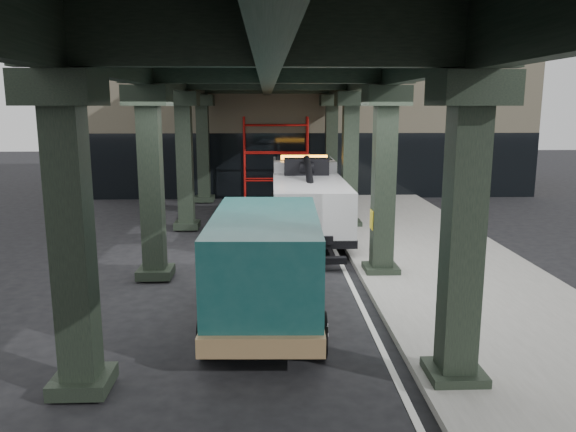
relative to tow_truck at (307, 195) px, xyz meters
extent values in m
plane|color=black|center=(-0.99, -7.46, -1.35)|extent=(90.00, 90.00, 0.00)
cube|color=gray|center=(3.51, -5.46, -1.27)|extent=(5.00, 40.00, 0.15)
cube|color=silver|center=(0.71, -5.46, -1.34)|extent=(0.12, 38.00, 0.01)
cube|color=black|center=(1.61, -11.46, 1.15)|extent=(0.55, 0.55, 5.00)
cube|color=black|center=(1.61, -11.46, 3.40)|extent=(1.10, 1.10, 0.50)
cube|color=black|center=(1.61, -11.46, -1.17)|extent=(0.90, 0.90, 0.24)
cube|color=black|center=(1.61, -5.46, 1.15)|extent=(0.55, 0.55, 5.00)
cube|color=black|center=(1.61, -5.46, 3.40)|extent=(1.10, 1.10, 0.50)
cube|color=black|center=(1.61, -5.46, -1.17)|extent=(0.90, 0.90, 0.24)
cube|color=black|center=(1.61, 0.54, 1.15)|extent=(0.55, 0.55, 5.00)
cube|color=black|center=(1.61, 0.54, 3.40)|extent=(1.10, 1.10, 0.50)
cube|color=black|center=(1.61, 0.54, -1.17)|extent=(0.90, 0.90, 0.24)
cube|color=black|center=(1.61, 6.54, 1.15)|extent=(0.55, 0.55, 5.00)
cube|color=black|center=(1.61, 6.54, 3.40)|extent=(1.10, 1.10, 0.50)
cube|color=black|center=(1.61, 6.54, -1.17)|extent=(0.90, 0.90, 0.24)
cube|color=black|center=(-4.39, -11.46, 1.15)|extent=(0.55, 0.55, 5.00)
cube|color=black|center=(-4.39, -11.46, 3.40)|extent=(1.10, 1.10, 0.50)
cube|color=black|center=(-4.39, -11.46, -1.17)|extent=(0.90, 0.90, 0.24)
cube|color=black|center=(-4.39, -5.46, 1.15)|extent=(0.55, 0.55, 5.00)
cube|color=black|center=(-4.39, -5.46, 3.40)|extent=(1.10, 1.10, 0.50)
cube|color=black|center=(-4.39, -5.46, -1.17)|extent=(0.90, 0.90, 0.24)
cube|color=black|center=(-4.39, 0.54, 1.15)|extent=(0.55, 0.55, 5.00)
cube|color=black|center=(-4.39, 0.54, 3.40)|extent=(1.10, 1.10, 0.50)
cube|color=black|center=(-4.39, 0.54, -1.17)|extent=(0.90, 0.90, 0.24)
cube|color=black|center=(-4.39, 6.54, 1.15)|extent=(0.55, 0.55, 5.00)
cube|color=black|center=(-4.39, 6.54, 3.40)|extent=(1.10, 1.10, 0.50)
cube|color=black|center=(-4.39, 6.54, -1.17)|extent=(0.90, 0.90, 0.24)
cube|color=black|center=(1.61, -5.46, 4.20)|extent=(0.35, 32.00, 1.10)
cube|color=black|center=(-4.39, -5.46, 4.20)|extent=(0.35, 32.00, 1.10)
cube|color=black|center=(-1.39, -5.46, 4.20)|extent=(0.35, 32.00, 1.10)
cube|color=black|center=(-1.39, -5.46, 4.90)|extent=(7.40, 32.00, 0.30)
cube|color=#C6B793|center=(1.01, 12.54, 2.65)|extent=(22.00, 10.00, 8.00)
cylinder|color=red|center=(-2.49, 7.44, 0.65)|extent=(0.08, 0.08, 4.00)
cylinder|color=red|center=(-2.49, 6.64, 0.65)|extent=(0.08, 0.08, 4.00)
cylinder|color=red|center=(0.51, 7.44, 0.65)|extent=(0.08, 0.08, 4.00)
cylinder|color=red|center=(0.51, 6.64, 0.65)|extent=(0.08, 0.08, 4.00)
cylinder|color=red|center=(-0.99, 7.44, -0.35)|extent=(3.00, 0.08, 0.08)
cylinder|color=red|center=(-0.99, 7.44, 0.95)|extent=(3.00, 0.08, 0.08)
cylinder|color=red|center=(-0.99, 7.44, 2.25)|extent=(3.00, 0.08, 0.08)
cube|color=black|center=(0.00, -0.52, -0.65)|extent=(1.06, 7.49, 0.25)
cube|color=silver|center=(0.02, 2.03, 0.20)|extent=(2.36, 2.41, 1.80)
cube|color=silver|center=(0.02, 3.07, -0.30)|extent=(2.35, 0.72, 0.90)
cube|color=black|center=(0.02, 2.27, 0.70)|extent=(2.21, 1.31, 0.85)
cube|color=silver|center=(-0.01, -1.67, 0.00)|extent=(2.44, 5.01, 1.40)
cube|color=orange|center=(0.01, 1.83, 1.20)|extent=(1.80, 0.29, 0.16)
cube|color=black|center=(0.00, 0.33, 1.00)|extent=(1.60, 0.61, 0.60)
cylinder|color=black|center=(-0.01, -1.47, 0.75)|extent=(0.27, 3.49, 1.34)
cube|color=black|center=(-0.03, -4.21, -1.00)|extent=(0.31, 1.40, 0.18)
cube|color=black|center=(-0.04, -4.91, -1.05)|extent=(1.60, 0.26, 0.18)
cylinder|color=black|center=(-1.08, 2.33, -0.80)|extent=(0.36, 1.10, 1.10)
cylinder|color=silver|center=(-1.08, 2.33, -0.80)|extent=(0.39, 0.61, 0.60)
cylinder|color=black|center=(1.12, 2.32, -0.80)|extent=(0.36, 1.10, 1.10)
cylinder|color=silver|center=(1.12, 2.32, -0.80)|extent=(0.39, 0.61, 0.60)
cylinder|color=black|center=(-1.11, -0.96, -0.80)|extent=(0.36, 1.10, 1.10)
cylinder|color=silver|center=(-1.11, -0.96, -0.80)|extent=(0.39, 0.61, 0.60)
cylinder|color=black|center=(1.09, -0.98, -0.80)|extent=(0.36, 1.10, 1.10)
cylinder|color=silver|center=(1.09, -0.98, -0.80)|extent=(0.39, 0.61, 0.60)
cylinder|color=black|center=(-1.12, -2.26, -0.80)|extent=(0.36, 1.10, 1.10)
cylinder|color=silver|center=(-1.12, -2.26, -0.80)|extent=(0.39, 0.61, 0.60)
cylinder|color=black|center=(1.08, -2.27, -0.80)|extent=(0.36, 1.10, 1.10)
cylinder|color=silver|center=(1.08, -2.27, -0.80)|extent=(0.39, 0.61, 0.60)
cube|color=#124342|center=(-1.37, -6.00, -0.39)|extent=(2.10, 1.18, 0.91)
cube|color=#124342|center=(-1.47, -8.77, 0.01)|extent=(2.27, 4.61, 1.97)
cube|color=#99784D|center=(-1.45, -8.36, -0.79)|extent=(2.35, 5.72, 0.35)
cube|color=black|center=(-1.39, -6.40, 0.42)|extent=(1.98, 0.50, 0.84)
cube|color=black|center=(-1.46, -8.47, 0.52)|extent=(2.27, 3.70, 0.55)
cube|color=silver|center=(-1.35, -5.46, -0.79)|extent=(2.02, 0.19, 0.30)
cylinder|color=black|center=(-2.38, -6.01, -0.92)|extent=(0.31, 0.86, 0.85)
cylinder|color=silver|center=(-2.38, -6.01, -0.92)|extent=(0.34, 0.48, 0.47)
cylinder|color=black|center=(-0.37, -6.08, -0.92)|extent=(0.31, 0.86, 0.85)
cylinder|color=silver|center=(-0.37, -6.08, -0.92)|extent=(0.34, 0.48, 0.47)
cylinder|color=black|center=(-2.53, -10.24, -0.92)|extent=(0.31, 0.86, 0.85)
cylinder|color=silver|center=(-2.53, -10.24, -0.92)|extent=(0.34, 0.48, 0.47)
cylinder|color=black|center=(-0.51, -10.31, -0.92)|extent=(0.31, 0.86, 0.85)
cylinder|color=silver|center=(-0.51, -10.31, -0.92)|extent=(0.34, 0.48, 0.47)
camera|label=1|loc=(-1.43, -19.84, 3.15)|focal=35.00mm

